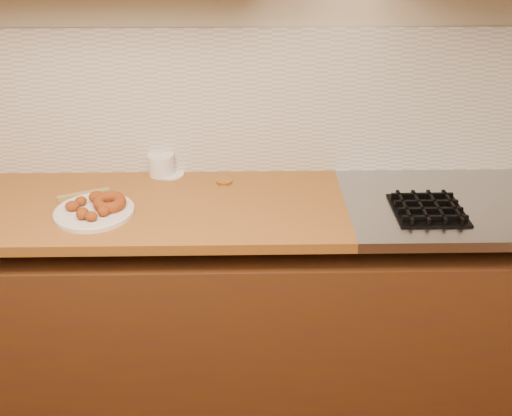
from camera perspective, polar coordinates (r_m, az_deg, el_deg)
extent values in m
cube|color=#BFAF8E|center=(2.43, -3.95, 13.39)|extent=(4.00, 0.02, 2.70)
cube|color=#4E290D|center=(2.58, -3.54, -9.63)|extent=(3.60, 0.60, 0.77)
cube|color=#975A25|center=(2.44, -19.35, -0.08)|extent=(2.30, 0.62, 0.04)
cube|color=#9EA0A5|center=(2.53, 23.09, 0.28)|extent=(1.30, 0.62, 0.04)
cube|color=beige|center=(2.46, -3.85, 9.94)|extent=(3.60, 0.02, 0.60)
cube|color=black|center=(2.33, 16.04, -0.20)|extent=(0.26, 0.26, 0.01)
cube|color=black|center=(2.30, 13.95, 0.11)|extent=(0.01, 0.24, 0.02)
cube|color=black|center=(2.25, 16.69, -0.96)|extent=(0.24, 0.01, 0.02)
cube|color=black|center=(2.32, 15.38, 0.12)|extent=(0.01, 0.24, 0.02)
cube|color=black|center=(2.30, 16.28, -0.23)|extent=(0.24, 0.01, 0.02)
cube|color=black|center=(2.33, 16.79, 0.13)|extent=(0.01, 0.24, 0.02)
cube|color=black|center=(2.35, 15.90, 0.47)|extent=(0.24, 0.01, 0.02)
cube|color=black|center=(2.35, 18.18, 0.14)|extent=(0.01, 0.24, 0.02)
cube|color=black|center=(2.40, 15.53, 1.14)|extent=(0.24, 0.01, 0.02)
cylinder|color=silver|center=(2.30, -15.15, -0.37)|extent=(0.29, 0.29, 0.02)
torus|color=brown|center=(2.29, -13.79, 0.54)|extent=(0.16, 0.17, 0.06)
ellipsoid|color=brown|center=(2.33, -16.36, 0.63)|extent=(0.06, 0.06, 0.03)
ellipsoid|color=brown|center=(2.31, -17.10, 0.19)|extent=(0.06, 0.06, 0.04)
ellipsoid|color=brown|center=(2.24, -16.19, -0.49)|extent=(0.05, 0.06, 0.04)
ellipsoid|color=brown|center=(2.21, -15.43, -0.76)|extent=(0.06, 0.06, 0.04)
ellipsoid|color=brown|center=(2.34, -14.93, 1.04)|extent=(0.06, 0.06, 0.04)
ellipsoid|color=brown|center=(2.24, -14.31, -0.26)|extent=(0.06, 0.06, 0.04)
cylinder|color=silver|center=(2.54, -9.01, 4.10)|extent=(0.13, 0.13, 0.09)
cylinder|color=white|center=(2.55, -8.13, 3.24)|extent=(0.15, 0.15, 0.01)
cylinder|color=#BC8935|center=(2.46, -3.04, 2.55)|extent=(0.07, 0.07, 0.01)
cube|color=olive|center=(2.44, -16.08, 1.26)|extent=(0.20, 0.10, 0.02)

